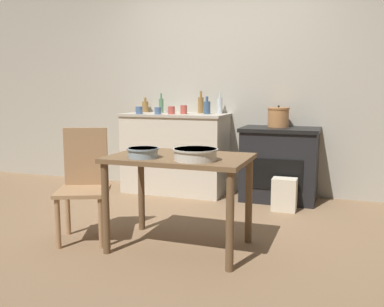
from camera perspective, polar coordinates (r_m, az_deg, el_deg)
The scene contains 19 objects.
ground_plane at distance 3.91m, azimuth -2.03°, elevation -9.78°, with size 14.00×14.00×0.00m, color #896B4C.
wall_back at distance 5.22m, azimuth 4.44°, elevation 9.03°, with size 8.00×0.07×2.55m.
counter_cabinet at distance 5.13m, azimuth -2.20°, elevation 0.08°, with size 1.24×0.60×0.94m.
stove at distance 4.84m, azimuth 11.59°, elevation -1.38°, with size 0.84×0.57×0.81m.
work_table at distance 3.27m, azimuth -1.66°, elevation -2.22°, with size 1.05×0.69×0.73m.
chair at distance 3.63m, azimuth -14.17°, elevation -3.67°, with size 0.52×0.52×0.91m.
flour_sack at distance 4.47m, azimuth 12.20°, elevation -5.36°, with size 0.24×0.17×0.34m, color beige.
stock_pot at distance 4.87m, azimuth 11.44°, elevation 4.78°, with size 0.24×0.24×0.24m.
mixing_bowl_large at distance 3.03m, azimuth 0.46°, elevation -0.03°, with size 0.32×0.32×0.08m.
mixing_bowl_small at distance 3.17m, azimuth -6.55°, elevation 0.18°, with size 0.24×0.24×0.07m.
bottle_far_left at distance 5.16m, azimuth 1.18°, elevation 6.53°, with size 0.07×0.07×0.26m.
bottle_left at distance 5.32m, azimuth -4.13°, elevation 6.45°, with size 0.06×0.06×0.24m.
bottle_mid_left at distance 4.99m, azimuth 2.00°, elevation 6.18°, with size 0.08×0.08×0.20m.
bottle_center_left at distance 5.46m, azimuth -6.25°, elevation 6.26°, with size 0.08×0.08×0.18m.
bottle_center at distance 5.09m, azimuth 3.71°, elevation 6.40°, with size 0.07×0.07×0.25m.
cup_center_right at distance 5.03m, azimuth -7.07°, elevation 5.74°, with size 0.08×0.08×0.09m, color #4C6B99.
cup_mid_right at distance 4.93m, azimuth -4.58°, elevation 5.70°, with size 0.08×0.08×0.08m, color #4C6B99.
cup_right at distance 4.97m, azimuth -2.76°, elevation 5.78°, with size 0.08×0.08×0.09m, color #B74C42.
cup_far_right at distance 5.00m, azimuth -1.11°, elevation 5.87°, with size 0.08×0.08×0.10m, color #B74C42.
Camera 1 is at (1.38, -3.44, 1.23)m, focal length 40.00 mm.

